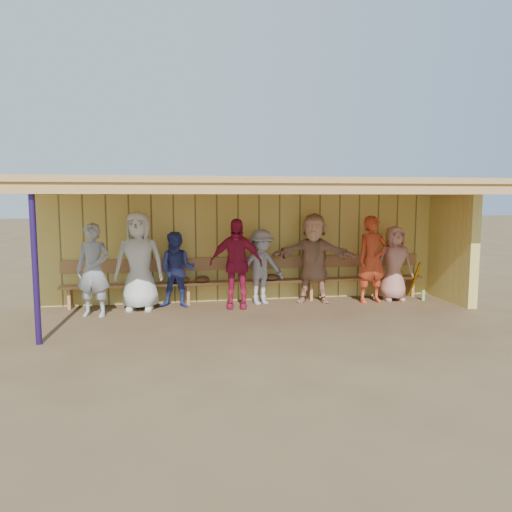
% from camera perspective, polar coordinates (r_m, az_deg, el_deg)
% --- Properties ---
extents(ground, '(90.00, 90.00, 0.00)m').
position_cam_1_polar(ground, '(9.50, 0.37, -6.55)').
color(ground, brown).
rests_on(ground, ground).
extents(player_a, '(0.72, 0.57, 1.72)m').
position_cam_1_polar(player_a, '(9.58, -18.08, -1.53)').
color(player_a, '#979AA0').
rests_on(player_a, ground).
extents(player_b, '(1.01, 0.73, 1.92)m').
position_cam_1_polar(player_b, '(9.86, -13.22, -0.57)').
color(player_b, silver).
rests_on(player_b, ground).
extents(player_c, '(0.84, 0.72, 1.51)m').
position_cam_1_polar(player_c, '(10.01, -9.01, -1.56)').
color(player_c, '#343F90').
rests_on(player_c, ground).
extents(player_d, '(1.11, 0.64, 1.77)m').
position_cam_1_polar(player_d, '(9.82, -2.30, -0.85)').
color(player_d, '#AE1B41').
rests_on(player_d, ground).
extents(player_e, '(1.11, 0.84, 1.53)m').
position_cam_1_polar(player_e, '(10.17, 0.58, -1.27)').
color(player_e, '#98979F').
rests_on(player_e, ground).
extents(player_f, '(1.81, 1.09, 1.86)m').
position_cam_1_polar(player_f, '(10.41, 6.60, -0.22)').
color(player_f, tan).
rests_on(player_f, ground).
extents(player_g, '(0.71, 0.52, 1.80)m').
position_cam_1_polar(player_g, '(10.57, 13.14, -0.39)').
color(player_g, '#C03D1E').
rests_on(player_g, ground).
extents(player_h, '(0.81, 0.55, 1.59)m').
position_cam_1_polar(player_h, '(10.92, 15.53, -0.81)').
color(player_h, tan).
rests_on(player_h, ground).
extents(dugout_structure, '(8.80, 3.20, 2.50)m').
position_cam_1_polar(dugout_structure, '(10.00, 1.87, 3.94)').
color(dugout_structure, '#E6CC62').
rests_on(dugout_structure, ground).
extents(bench, '(7.60, 0.34, 0.93)m').
position_cam_1_polar(bench, '(10.47, -0.72, -2.35)').
color(bench, tan).
rests_on(bench, ground).
extents(dugout_equipment, '(5.24, 0.62, 0.80)m').
position_cam_1_polar(dugout_equipment, '(10.37, -0.17, -2.66)').
color(dugout_equipment, gold).
rests_on(dugout_equipment, ground).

